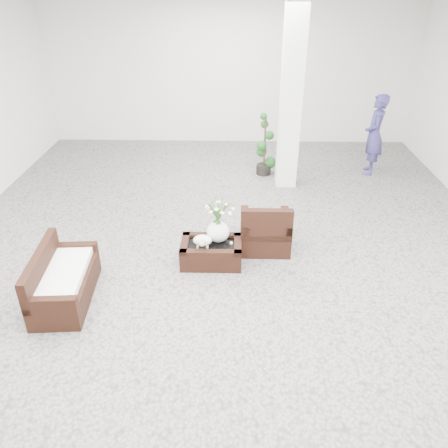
{
  "coord_description": "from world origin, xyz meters",
  "views": [
    {
      "loc": [
        0.15,
        -5.86,
        3.83
      ],
      "look_at": [
        0.0,
        -0.1,
        0.62
      ],
      "focal_mm": 36.08,
      "sensor_mm": 36.0,
      "label": 1
    }
  ],
  "objects_px": {
    "coffee_table": "(211,253)",
    "armchair": "(265,224)",
    "topiary": "(265,145)",
    "loveseat": "(64,276)"
  },
  "relations": [
    {
      "from": "coffee_table",
      "to": "loveseat",
      "type": "height_order",
      "value": "loveseat"
    },
    {
      "from": "coffee_table",
      "to": "topiary",
      "type": "relative_size",
      "value": 0.68
    },
    {
      "from": "coffee_table",
      "to": "armchair",
      "type": "xyz_separation_m",
      "value": [
        0.83,
        0.46,
        0.25
      ]
    },
    {
      "from": "coffee_table",
      "to": "topiary",
      "type": "xyz_separation_m",
      "value": [
        0.97,
        3.47,
        0.51
      ]
    },
    {
      "from": "loveseat",
      "to": "topiary",
      "type": "distance_m",
      "value": 5.25
    },
    {
      "from": "coffee_table",
      "to": "armchair",
      "type": "height_order",
      "value": "armchair"
    },
    {
      "from": "topiary",
      "to": "coffee_table",
      "type": "bearing_deg",
      "value": -105.56
    },
    {
      "from": "loveseat",
      "to": "topiary",
      "type": "bearing_deg",
      "value": -37.46
    },
    {
      "from": "coffee_table",
      "to": "topiary",
      "type": "bearing_deg",
      "value": 74.44
    },
    {
      "from": "coffee_table",
      "to": "armchair",
      "type": "relative_size",
      "value": 1.1
    }
  ]
}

